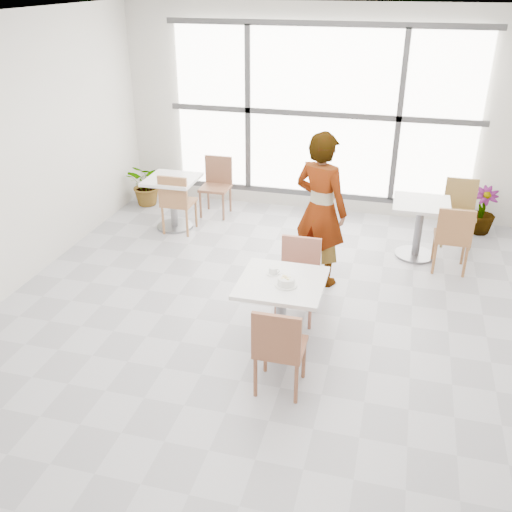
% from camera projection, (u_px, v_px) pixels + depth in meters
% --- Properties ---
extents(floor, '(7.00, 7.00, 0.00)m').
position_uv_depth(floor, '(263.00, 329.00, 5.97)').
color(floor, '#9E9EA5').
rests_on(floor, ground).
extents(ceiling, '(7.00, 7.00, 0.00)m').
position_uv_depth(ceiling, '(265.00, 20.00, 4.63)').
color(ceiling, white).
rests_on(ceiling, ground).
extents(wall_back, '(6.00, 0.00, 6.00)m').
position_uv_depth(wall_back, '(322.00, 113.00, 8.33)').
color(wall_back, silver).
rests_on(wall_back, ground).
extents(wall_front, '(6.00, 0.00, 6.00)m').
position_uv_depth(wall_front, '(52.00, 491.00, 2.27)').
color(wall_front, silver).
rests_on(wall_front, ground).
extents(window, '(4.60, 0.07, 2.52)m').
position_uv_depth(window, '(321.00, 114.00, 8.27)').
color(window, white).
rests_on(window, ground).
extents(main_table, '(0.80, 0.80, 0.75)m').
position_uv_depth(main_table, '(281.00, 302.00, 5.45)').
color(main_table, silver).
rests_on(main_table, ground).
extents(chair_near, '(0.42, 0.42, 0.87)m').
position_uv_depth(chair_near, '(279.00, 346.00, 4.85)').
color(chair_near, brown).
rests_on(chair_near, ground).
extents(chair_far, '(0.42, 0.42, 0.87)m').
position_uv_depth(chair_far, '(299.00, 273.00, 6.02)').
color(chair_far, '#A1624E').
rests_on(chair_far, ground).
extents(oatmeal_bowl, '(0.21, 0.21, 0.09)m').
position_uv_depth(oatmeal_bowl, '(286.00, 281.00, 5.25)').
color(oatmeal_bowl, white).
rests_on(oatmeal_bowl, main_table).
extents(coffee_cup, '(0.16, 0.13, 0.07)m').
position_uv_depth(coffee_cup, '(273.00, 271.00, 5.46)').
color(coffee_cup, silver).
rests_on(coffee_cup, main_table).
extents(person, '(0.78, 0.67, 1.82)m').
position_uv_depth(person, '(321.00, 210.00, 6.52)').
color(person, black).
rests_on(person, ground).
extents(bg_table_left, '(0.70, 0.70, 0.75)m').
position_uv_depth(bg_table_left, '(173.00, 196.00, 8.13)').
color(bg_table_left, white).
rests_on(bg_table_left, ground).
extents(bg_table_right, '(0.70, 0.70, 0.75)m').
position_uv_depth(bg_table_right, '(419.00, 221.00, 7.29)').
color(bg_table_right, silver).
rests_on(bg_table_right, ground).
extents(bg_chair_left_near, '(0.42, 0.42, 0.87)m').
position_uv_depth(bg_chair_left_near, '(176.00, 200.00, 7.95)').
color(bg_chair_left_near, '#9F6A42').
rests_on(bg_chair_left_near, ground).
extents(bg_chair_left_far, '(0.42, 0.42, 0.87)m').
position_uv_depth(bg_chair_left_far, '(217.00, 182.00, 8.63)').
color(bg_chair_left_far, brown).
rests_on(bg_chair_left_far, ground).
extents(bg_chair_right_near, '(0.42, 0.42, 0.87)m').
position_uv_depth(bg_chair_right_near, '(453.00, 235.00, 6.89)').
color(bg_chair_right_near, '#905D36').
rests_on(bg_chair_right_near, ground).
extents(bg_chair_right_far, '(0.42, 0.42, 0.87)m').
position_uv_depth(bg_chair_right_far, '(459.00, 207.00, 7.70)').
color(bg_chair_right_far, olive).
rests_on(bg_chair_right_far, ground).
extents(plant_left, '(0.76, 0.71, 0.68)m').
position_uv_depth(plant_left, '(148.00, 184.00, 9.00)').
color(plant_left, '#5E8A3D').
rests_on(plant_left, ground).
extents(plant_right, '(0.39, 0.39, 0.67)m').
position_uv_depth(plant_right, '(482.00, 210.00, 8.03)').
color(plant_right, '#397035').
rests_on(plant_right, ground).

